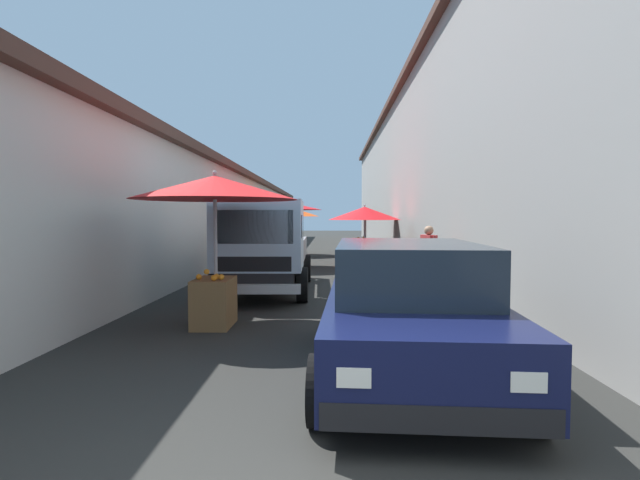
% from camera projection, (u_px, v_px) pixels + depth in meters
% --- Properties ---
extents(ground, '(90.00, 90.00, 0.00)m').
position_uv_depth(ground, '(319.00, 269.00, 15.70)').
color(ground, '#282826').
extents(building_left_whitewash, '(49.80, 7.50, 3.68)m').
position_uv_depth(building_left_whitewash, '(145.00, 214.00, 18.00)').
color(building_left_whitewash, beige).
rests_on(building_left_whitewash, ground).
extents(building_right_concrete, '(49.80, 7.50, 7.11)m').
position_uv_depth(building_right_concrete, '(499.00, 169.00, 17.62)').
color(building_right_concrete, gray).
rests_on(building_right_concrete, ground).
extents(fruit_stall_near_left, '(2.67, 2.67, 2.28)m').
position_uv_depth(fruit_stall_near_left, '(290.00, 216.00, 21.33)').
color(fruit_stall_near_left, '#9E9EA3').
rests_on(fruit_stall_near_left, ground).
extents(fruit_stall_near_right, '(2.79, 2.79, 2.09)m').
position_uv_depth(fruit_stall_near_right, '(365.00, 219.00, 20.31)').
color(fruit_stall_near_right, '#9E9EA3').
rests_on(fruit_stall_near_right, ground).
extents(fruit_stall_mid_lane, '(2.90, 2.90, 2.38)m').
position_uv_depth(fruit_stall_mid_lane, '(280.00, 213.00, 16.00)').
color(fruit_stall_mid_lane, '#9E9EA3').
rests_on(fruit_stall_mid_lane, ground).
extents(fruit_stall_far_left, '(2.59, 2.59, 2.46)m').
position_uv_depth(fruit_stall_far_left, '(215.00, 203.00, 7.33)').
color(fruit_stall_far_left, '#9E9EA3').
rests_on(fruit_stall_far_left, ground).
extents(fruit_stall_far_right, '(2.57, 2.57, 2.18)m').
position_uv_depth(fruit_stall_far_right, '(364.00, 219.00, 16.53)').
color(fruit_stall_far_right, '#9E9EA3').
rests_on(fruit_stall_far_right, ground).
extents(hatchback_car, '(3.99, 2.09, 1.45)m').
position_uv_depth(hatchback_car, '(408.00, 308.00, 5.14)').
color(hatchback_car, '#0F1438').
rests_on(hatchback_car, ground).
extents(delivery_truck, '(4.96, 2.06, 2.08)m').
position_uv_depth(delivery_truck, '(263.00, 249.00, 10.16)').
color(delivery_truck, black).
rests_on(delivery_truck, ground).
extents(vendor_by_crates, '(0.60, 0.32, 1.54)m').
position_uv_depth(vendor_by_crates, '(429.00, 255.00, 10.59)').
color(vendor_by_crates, '#232328').
rests_on(vendor_by_crates, ground).
extents(vendor_in_shade, '(0.40, 0.59, 1.66)m').
position_uv_depth(vendor_in_shade, '(252.00, 238.00, 17.29)').
color(vendor_in_shade, navy).
rests_on(vendor_in_shade, ground).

